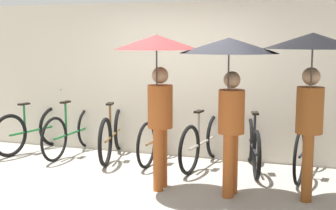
{
  "coord_description": "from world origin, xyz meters",
  "views": [
    {
      "loc": [
        2.02,
        -5.4,
        1.93
      ],
      "look_at": [
        0.0,
        0.84,
        1.0
      ],
      "focal_mm": 50.0,
      "sensor_mm": 36.0,
      "label": 1
    }
  ],
  "objects": [
    {
      "name": "parked_bicycle_4",
      "position": [
        0.38,
        1.42,
        0.37
      ],
      "size": [
        0.44,
        1.77,
        0.98
      ],
      "rotation": [
        0.0,
        0.0,
        1.43
      ],
      "color": "black",
      "rests_on": "ground"
    },
    {
      "name": "parked_bicycle_1",
      "position": [
        -1.89,
        1.46,
        0.38
      ],
      "size": [
        0.44,
        1.79,
        1.08
      ],
      "rotation": [
        0.0,
        0.0,
        1.53
      ],
      "color": "black",
      "rests_on": "ground"
    },
    {
      "name": "parked_bicycle_5",
      "position": [
        1.13,
        1.42,
        0.36
      ],
      "size": [
        0.56,
        1.65,
        0.96
      ],
      "rotation": [
        0.0,
        0.0,
        1.81
      ],
      "color": "black",
      "rests_on": "ground"
    },
    {
      "name": "parked_bicycle_2",
      "position": [
        -1.14,
        1.44,
        0.39
      ],
      "size": [
        0.54,
        1.78,
        1.11
      ],
      "rotation": [
        0.0,
        0.0,
        1.78
      ],
      "color": "black",
      "rests_on": "ground"
    },
    {
      "name": "parked_bicycle_0",
      "position": [
        -2.65,
        1.44,
        0.37
      ],
      "size": [
        0.58,
        1.67,
        1.05
      ],
      "rotation": [
        0.0,
        0.0,
        1.32
      ],
      "color": "black",
      "rests_on": "ground"
    },
    {
      "name": "parked_bicycle_6",
      "position": [
        1.89,
        1.4,
        0.4
      ],
      "size": [
        0.44,
        1.79,
        1.09
      ],
      "rotation": [
        0.0,
        0.0,
        1.43
      ],
      "color": "black",
      "rests_on": "ground"
    },
    {
      "name": "pedestrian_trailing",
      "position": [
        1.93,
        0.22,
        1.62
      ],
      "size": [
        1.1,
        1.1,
        2.0
      ],
      "rotation": [
        0.0,
        0.0,
        3.17
      ],
      "color": "brown",
      "rests_on": "ground"
    },
    {
      "name": "back_wall",
      "position": [
        0.0,
        1.91,
        1.26
      ],
      "size": [
        13.3,
        0.12,
        2.52
      ],
      "color": "beige",
      "rests_on": "ground"
    },
    {
      "name": "pedestrian_leading",
      "position": [
        0.12,
        0.06,
        1.58
      ],
      "size": [
        1.05,
        1.05,
        1.98
      ],
      "rotation": [
        0.0,
        0.0,
        3.16
      ],
      "color": "#9E4C1E",
      "rests_on": "ground"
    },
    {
      "name": "parked_bicycle_3",
      "position": [
        -0.38,
        1.5,
        0.37
      ],
      "size": [
        0.44,
        1.66,
        0.98
      ],
      "rotation": [
        0.0,
        0.0,
        1.53
      ],
      "color": "black",
      "rests_on": "ground"
    },
    {
      "name": "ground_plane",
      "position": [
        0.0,
        0.0,
        0.0
      ],
      "size": [
        30.0,
        30.0,
        0.0
      ],
      "primitive_type": "plane",
      "color": "gray"
    },
    {
      "name": "pedestrian_center",
      "position": [
        1.01,
        0.07,
        1.59
      ],
      "size": [
        1.16,
        1.16,
        1.94
      ],
      "rotation": [
        0.0,
        0.0,
        3.01
      ],
      "color": "#9E4C1E",
      "rests_on": "ground"
    }
  ]
}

